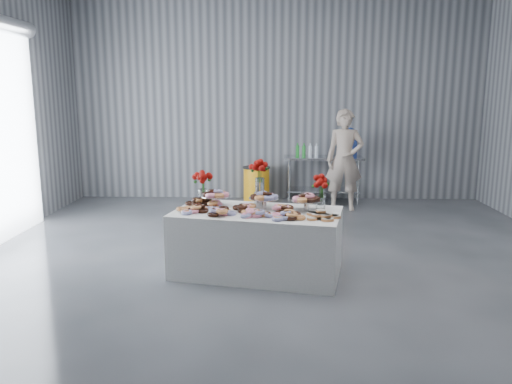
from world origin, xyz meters
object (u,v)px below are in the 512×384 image
display_table (257,242)px  trash_barrel (256,184)px  prep_table (323,171)px  water_jug (350,144)px  person (345,160)px

display_table → trash_barrel: 3.95m
trash_barrel → prep_table: bearing=0.0°
prep_table → water_jug: water_jug is taller
display_table → prep_table: (1.14, 3.95, 0.24)m
prep_table → water_jug: bearing=-0.0°
display_table → water_jug: bearing=67.4°
person → display_table: bearing=-108.4°
water_jug → trash_barrel: bearing=180.0°
display_table → person: person is taller
display_table → trash_barrel: (-0.14, 3.95, -0.03)m
display_table → person: 3.72m
prep_table → water_jug: 0.73m
display_table → water_jug: size_ratio=3.43×
prep_table → trash_barrel: size_ratio=2.17×
water_jug → person: (-0.17, -0.58, -0.24)m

